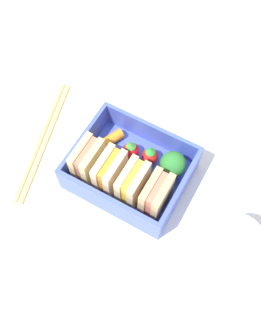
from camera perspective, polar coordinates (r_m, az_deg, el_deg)
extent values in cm
cube|color=silver|center=(56.05, 0.00, -1.69)|extent=(120.00, 120.00, 2.00)
cube|color=#4459C8|center=(54.61, 0.00, -0.98)|extent=(15.93, 13.14, 1.20)
cube|color=#4459C8|center=(50.10, -3.54, -5.31)|extent=(15.93, 0.60, 4.10)
cube|color=#4459C8|center=(55.00, 3.23, 5.35)|extent=(15.93, 0.60, 4.10)
cube|color=#4459C8|center=(51.08, 7.52, -3.51)|extent=(0.60, 11.94, 4.10)
cube|color=#4459C8|center=(54.44, -7.06, 3.81)|extent=(0.60, 11.94, 4.10)
cube|color=tan|center=(49.32, 4.87, -4.70)|extent=(0.93, 5.10, 6.08)
cube|color=#D87259|center=(49.43, 3.91, -4.21)|extent=(0.93, 4.69, 5.60)
cube|color=tan|center=(49.56, 2.96, -3.72)|extent=(0.93, 5.10, 6.08)
cube|color=#D9B486|center=(49.83, 1.26, -2.86)|extent=(0.93, 5.10, 6.08)
cube|color=yellow|center=(50.00, 0.33, -2.38)|extent=(0.93, 4.69, 5.60)
cube|color=#D9B486|center=(50.20, -0.60, -1.90)|extent=(0.93, 5.10, 6.08)
cube|color=beige|center=(50.58, -2.25, -1.06)|extent=(0.93, 5.10, 6.08)
cube|color=orange|center=(50.82, -3.15, -0.59)|extent=(0.93, 4.69, 5.60)
cube|color=beige|center=(51.07, -4.05, -0.13)|extent=(0.93, 5.10, 6.08)
cube|color=#E0C57C|center=(51.56, -5.63, 0.69)|extent=(0.93, 5.10, 6.08)
cube|color=#D87259|center=(51.85, -6.50, 1.14)|extent=(0.93, 4.69, 5.60)
cube|color=#E0C57C|center=(52.16, -7.36, 1.58)|extent=(0.93, 5.10, 6.08)
cylinder|color=#8CCA5F|center=(53.52, 6.26, -0.48)|extent=(1.34, 1.34, 1.73)
sphere|color=#2B7830|center=(51.61, 6.49, 0.57)|extent=(3.68, 3.68, 3.68)
sphere|color=red|center=(54.00, 3.00, 1.83)|extent=(2.42, 2.42, 2.42)
cone|color=green|center=(52.68, 3.08, 2.61)|extent=(1.45, 1.45, 0.60)
sphere|color=red|center=(54.34, 0.04, 2.67)|extent=(2.47, 2.47, 2.47)
cone|color=#418C34|center=(53.01, 0.04, 3.48)|extent=(1.48, 1.48, 0.60)
cylinder|color=orange|center=(55.69, -3.60, 3.98)|extent=(3.53, 5.49, 1.58)
cylinder|color=tan|center=(59.16, -12.69, 4.28)|extent=(6.46, 21.14, 0.70)
cylinder|color=tan|center=(59.47, -13.51, 4.45)|extent=(6.46, 21.14, 0.70)
cylinder|color=silver|center=(48.46, 14.78, -11.80)|extent=(6.26, 6.26, 8.81)
cube|color=silver|center=(61.88, 9.18, 8.98)|extent=(14.74, 14.34, 0.40)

